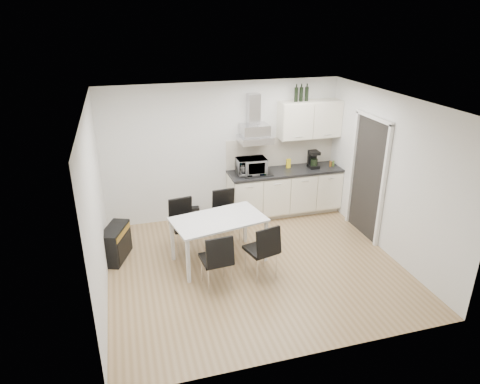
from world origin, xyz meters
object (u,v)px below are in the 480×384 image
(chair_far_left, at_px, (184,226))
(guitar_amp, at_px, (116,243))
(chair_near_left, at_px, (216,260))
(dining_table, at_px, (219,223))
(chair_near_right, at_px, (261,250))
(chair_far_right, at_px, (227,216))
(kitchenette, at_px, (286,174))
(floor_speaker, at_px, (195,213))

(chair_far_left, bearing_deg, guitar_amp, -8.47)
(chair_near_left, xyz_separation_m, guitar_amp, (-1.39, 1.18, -0.16))
(dining_table, relative_size, chair_near_right, 1.76)
(chair_near_right, bearing_deg, chair_far_left, 117.72)
(chair_far_right, distance_m, guitar_amp, 1.90)
(kitchenette, relative_size, chair_near_left, 2.86)
(guitar_amp, bearing_deg, dining_table, 3.31)
(guitar_amp, bearing_deg, chair_near_right, -6.54)
(chair_near_left, bearing_deg, chair_far_left, 98.65)
(dining_table, bearing_deg, chair_far_left, 122.35)
(chair_near_right, bearing_deg, chair_near_left, 171.95)
(kitchenette, distance_m, floor_speaker, 1.93)
(floor_speaker, bearing_deg, chair_far_right, -63.25)
(chair_far_right, xyz_separation_m, floor_speaker, (-0.41, 0.91, -0.31))
(chair_far_right, relative_size, chair_near_left, 1.00)
(chair_far_left, bearing_deg, chair_near_right, 124.41)
(dining_table, xyz_separation_m, chair_far_right, (0.30, 0.66, -0.23))
(kitchenette, xyz_separation_m, chair_near_left, (-1.88, -2.08, -0.39))
(dining_table, bearing_deg, chair_near_right, -60.55)
(guitar_amp, bearing_deg, chair_near_left, -19.15)
(chair_near_left, bearing_deg, dining_table, 68.79)
(kitchenette, height_order, chair_near_left, kitchenette)
(kitchenette, distance_m, dining_table, 2.20)
(chair_far_left, xyz_separation_m, chair_far_right, (0.78, 0.17, 0.00))
(kitchenette, bearing_deg, chair_near_right, -120.37)
(chair_near_left, height_order, guitar_amp, chair_near_left)
(chair_near_left, distance_m, chair_near_right, 0.71)
(chair_near_right, bearing_deg, dining_table, 116.36)
(kitchenette, xyz_separation_m, floor_speaker, (-1.79, 0.17, -0.70))
(kitchenette, relative_size, floor_speaker, 9.74)
(kitchenette, distance_m, chair_far_right, 1.61)
(guitar_amp, xyz_separation_m, floor_speaker, (1.48, 1.06, -0.15))
(dining_table, bearing_deg, kitchenette, 28.72)
(dining_table, height_order, chair_near_right, chair_near_right)
(chair_far_right, relative_size, floor_speaker, 3.40)
(dining_table, relative_size, chair_far_right, 1.76)
(chair_far_left, height_order, chair_near_left, same)
(chair_far_right, bearing_deg, guitar_amp, 0.26)
(dining_table, xyz_separation_m, chair_near_right, (0.51, -0.59, -0.23))
(chair_far_left, relative_size, chair_far_right, 1.00)
(chair_far_left, xyz_separation_m, chair_near_left, (0.28, -1.17, 0.00))
(kitchenette, relative_size, chair_far_right, 2.86)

